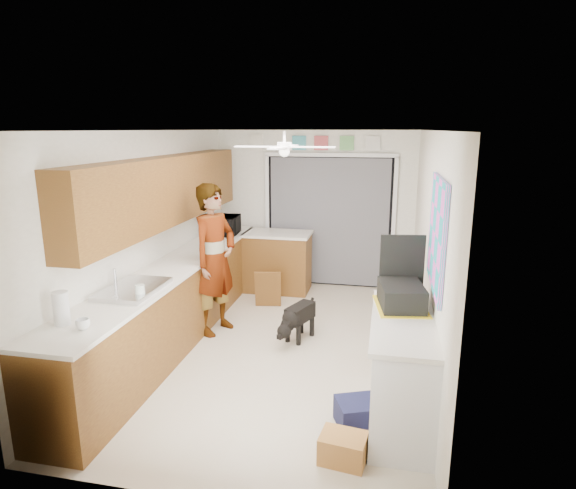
{
  "coord_description": "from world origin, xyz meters",
  "views": [
    {
      "loc": [
        1.15,
        -5.15,
        2.52
      ],
      "look_at": [
        0.0,
        0.4,
        1.15
      ],
      "focal_mm": 30.0,
      "sensor_mm": 36.0,
      "label": 1
    }
  ],
  "objects_px": {
    "man": "(215,259)",
    "suitcase": "(401,296)",
    "microwave": "(227,225)",
    "cardboard_box": "(343,448)",
    "paper_towel_roll": "(61,308)",
    "cup": "(83,324)",
    "navy_crate": "(359,413)",
    "dog": "(300,320)"
  },
  "relations": [
    {
      "from": "man",
      "to": "suitcase",
      "type": "bearing_deg",
      "value": -98.36
    },
    {
      "from": "microwave",
      "to": "cardboard_box",
      "type": "bearing_deg",
      "value": -154.17
    },
    {
      "from": "paper_towel_roll",
      "to": "suitcase",
      "type": "distance_m",
      "value": 2.92
    },
    {
      "from": "cup",
      "to": "navy_crate",
      "type": "height_order",
      "value": "cup"
    },
    {
      "from": "cup",
      "to": "cardboard_box",
      "type": "relative_size",
      "value": 0.32
    },
    {
      "from": "cup",
      "to": "man",
      "type": "relative_size",
      "value": 0.06
    },
    {
      "from": "cardboard_box",
      "to": "man",
      "type": "relative_size",
      "value": 0.19
    },
    {
      "from": "cup",
      "to": "cardboard_box",
      "type": "bearing_deg",
      "value": 1.8
    },
    {
      "from": "paper_towel_roll",
      "to": "navy_crate",
      "type": "relative_size",
      "value": 0.75
    },
    {
      "from": "man",
      "to": "dog",
      "type": "height_order",
      "value": "man"
    },
    {
      "from": "paper_towel_roll",
      "to": "navy_crate",
      "type": "distance_m",
      "value": 2.66
    },
    {
      "from": "microwave",
      "to": "cardboard_box",
      "type": "height_order",
      "value": "microwave"
    },
    {
      "from": "cardboard_box",
      "to": "man",
      "type": "distance_m",
      "value": 2.94
    },
    {
      "from": "cup",
      "to": "paper_towel_roll",
      "type": "distance_m",
      "value": 0.26
    },
    {
      "from": "suitcase",
      "to": "man",
      "type": "xyz_separation_m",
      "value": [
        -2.22,
        1.19,
        -0.1
      ]
    },
    {
      "from": "cup",
      "to": "cardboard_box",
      "type": "height_order",
      "value": "cup"
    },
    {
      "from": "microwave",
      "to": "cardboard_box",
      "type": "xyz_separation_m",
      "value": [
        2.14,
        -3.6,
        -0.97
      ]
    },
    {
      "from": "navy_crate",
      "to": "cup",
      "type": "bearing_deg",
      "value": -165.73
    },
    {
      "from": "cardboard_box",
      "to": "navy_crate",
      "type": "xyz_separation_m",
      "value": [
        0.09,
        0.49,
        0.0
      ]
    },
    {
      "from": "microwave",
      "to": "man",
      "type": "xyz_separation_m",
      "value": [
        0.33,
        -1.43,
        -0.14
      ]
    },
    {
      "from": "man",
      "to": "dog",
      "type": "xyz_separation_m",
      "value": [
        1.08,
        -0.03,
        -0.7
      ]
    },
    {
      "from": "microwave",
      "to": "paper_towel_roll",
      "type": "height_order",
      "value": "same"
    },
    {
      "from": "dog",
      "to": "navy_crate",
      "type": "bearing_deg",
      "value": -41.77
    },
    {
      "from": "suitcase",
      "to": "dog",
      "type": "distance_m",
      "value": 1.81
    },
    {
      "from": "cup",
      "to": "dog",
      "type": "xyz_separation_m",
      "value": [
        1.38,
        2.2,
        -0.74
      ]
    },
    {
      "from": "paper_towel_roll",
      "to": "cardboard_box",
      "type": "relative_size",
      "value": 0.8
    },
    {
      "from": "cardboard_box",
      "to": "navy_crate",
      "type": "relative_size",
      "value": 0.94
    },
    {
      "from": "cardboard_box",
      "to": "navy_crate",
      "type": "bearing_deg",
      "value": 79.63
    },
    {
      "from": "paper_towel_roll",
      "to": "cup",
      "type": "bearing_deg",
      "value": -14.58
    },
    {
      "from": "suitcase",
      "to": "dog",
      "type": "xyz_separation_m",
      "value": [
        -1.14,
        1.16,
        -0.8
      ]
    },
    {
      "from": "suitcase",
      "to": "navy_crate",
      "type": "distance_m",
      "value": 1.1
    },
    {
      "from": "paper_towel_roll",
      "to": "cardboard_box",
      "type": "xyz_separation_m",
      "value": [
        2.34,
        0.01,
        -0.97
      ]
    },
    {
      "from": "cup",
      "to": "navy_crate",
      "type": "bearing_deg",
      "value": 14.27
    },
    {
      "from": "paper_towel_roll",
      "to": "man",
      "type": "height_order",
      "value": "man"
    },
    {
      "from": "cup",
      "to": "suitcase",
      "type": "relative_size",
      "value": 0.23
    },
    {
      "from": "cardboard_box",
      "to": "cup",
      "type": "bearing_deg",
      "value": -178.2
    },
    {
      "from": "suitcase",
      "to": "navy_crate",
      "type": "height_order",
      "value": "suitcase"
    },
    {
      "from": "navy_crate",
      "to": "man",
      "type": "distance_m",
      "value": 2.66
    },
    {
      "from": "cup",
      "to": "man",
      "type": "bearing_deg",
      "value": 82.32
    },
    {
      "from": "dog",
      "to": "suitcase",
      "type": "bearing_deg",
      "value": -23.77
    },
    {
      "from": "suitcase",
      "to": "cardboard_box",
      "type": "height_order",
      "value": "suitcase"
    },
    {
      "from": "dog",
      "to": "cardboard_box",
      "type": "bearing_deg",
      "value": -49.43
    }
  ]
}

